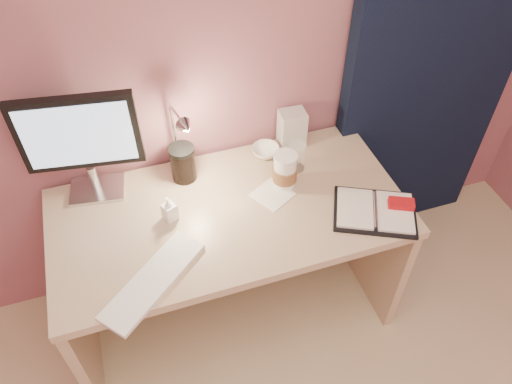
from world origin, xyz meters
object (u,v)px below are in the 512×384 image
object	(u,v)px
lotion_bottle	(169,209)
desk_lamp	(173,141)
product_box	(292,128)
desk	(226,233)
dark_jar	(183,165)
monitor	(81,138)
planner	(377,211)
coffee_cup	(285,171)
clear_cup	(297,157)
keyboard	(153,281)
bowl	(265,151)

from	to	relation	value
lotion_bottle	desk_lamp	world-z (taller)	desk_lamp
lotion_bottle	product_box	bearing A→B (deg)	24.27
desk	dark_jar	xyz separation A→B (m)	(-0.12, 0.16, 0.30)
monitor	lotion_bottle	size ratio (longest dim) A/B	4.25
desk	desk_lamp	bearing A→B (deg)	134.42
desk	planner	xyz separation A→B (m)	(0.55, -0.27, 0.24)
coffee_cup	clear_cup	distance (m)	0.11
monitor	planner	world-z (taller)	monitor
keyboard	dark_jar	distance (m)	0.53
coffee_cup	product_box	xyz separation A→B (m)	(0.12, 0.24, 0.01)
dark_jar	product_box	world-z (taller)	product_box
desk	monitor	bearing A→B (deg)	157.78
bowl	keyboard	bearing A→B (deg)	-139.14
planner	bowl	xyz separation A→B (m)	(-0.30, 0.46, 0.01)
desk	monitor	size ratio (longest dim) A/B	2.99
lotion_bottle	coffee_cup	bearing A→B (deg)	4.13
planner	coffee_cup	xyz separation A→B (m)	(-0.29, 0.26, 0.06)
dark_jar	desk_lamp	world-z (taller)	desk_lamp
planner	dark_jar	world-z (taller)	dark_jar
clear_cup	lotion_bottle	bearing A→B (deg)	-168.74
desk	planner	distance (m)	0.66
desk	bowl	size ratio (longest dim) A/B	11.59
monitor	bowl	world-z (taller)	monitor
desk	dark_jar	bearing A→B (deg)	126.97
desk	bowl	bearing A→B (deg)	38.13
clear_cup	desk_lamp	size ratio (longest dim) A/B	0.38
desk	coffee_cup	world-z (taller)	coffee_cup
bowl	desk_lamp	world-z (taller)	desk_lamp
coffee_cup	product_box	bearing A→B (deg)	62.77
monitor	lotion_bottle	bearing A→B (deg)	-34.59
bowl	product_box	distance (m)	0.16
desk_lamp	monitor	bearing A→B (deg)	160.31
bowl	product_box	world-z (taller)	product_box
monitor	dark_jar	distance (m)	0.41
product_box	planner	bearing A→B (deg)	-69.11
keyboard	product_box	bearing A→B (deg)	-2.81
coffee_cup	lotion_bottle	world-z (taller)	coffee_cup
desk	keyboard	size ratio (longest dim) A/B	3.23
bowl	coffee_cup	bearing A→B (deg)	-86.46
clear_cup	monitor	bearing A→B (deg)	171.29
planner	coffee_cup	size ratio (longest dim) A/B	2.43
planner	coffee_cup	world-z (taller)	coffee_cup
planner	lotion_bottle	world-z (taller)	lotion_bottle
desk	dark_jar	distance (m)	0.36
keyboard	planner	distance (m)	0.89
coffee_cup	dark_jar	distance (m)	0.42
dark_jar	lotion_bottle	bearing A→B (deg)	-116.37
product_box	dark_jar	bearing A→B (deg)	-169.89
clear_cup	product_box	xyz separation A→B (m)	(0.04, 0.16, 0.02)
monitor	planner	bearing A→B (deg)	-15.76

